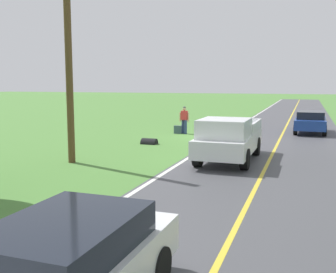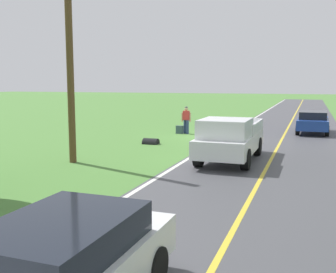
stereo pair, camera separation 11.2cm
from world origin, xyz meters
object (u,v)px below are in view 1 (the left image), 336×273
(pickup_truck_passing, at_px, (228,138))
(sedan_near_oncoming, at_px, (310,121))
(hitchhiker_walking, at_px, (184,118))
(utility_pole_roadside, at_px, (69,59))
(sedan_ahead_same_lane, at_px, (61,271))
(suitcase_carried, at_px, (178,130))

(pickup_truck_passing, distance_m, sedan_near_oncoming, 11.57)
(hitchhiker_walking, distance_m, utility_pole_roadside, 11.00)
(sedan_near_oncoming, bearing_deg, sedan_ahead_same_lane, 82.00)
(hitchhiker_walking, distance_m, sedan_near_oncoming, 8.15)
(hitchhiker_walking, height_order, sedan_ahead_same_lane, hitchhiker_walking)
(utility_pole_roadside, bearing_deg, sedan_ahead_same_lane, 121.90)
(hitchhiker_walking, distance_m, pickup_truck_passing, 9.17)
(sedan_ahead_same_lane, height_order, sedan_near_oncoming, same)
(pickup_truck_passing, distance_m, sedan_ahead_same_lane, 11.90)
(suitcase_carried, height_order, sedan_ahead_same_lane, sedan_ahead_same_lane)
(suitcase_carried, xyz_separation_m, pickup_truck_passing, (-4.74, 7.99, 0.71))
(suitcase_carried, distance_m, sedan_near_oncoming, 8.59)
(suitcase_carried, height_order, sedan_near_oncoming, sedan_near_oncoming)
(sedan_near_oncoming, relative_size, utility_pole_roadside, 0.54)
(sedan_ahead_same_lane, xyz_separation_m, sedan_near_oncoming, (-3.23, -23.00, 0.00))
(utility_pole_roadside, bearing_deg, sedan_near_oncoming, -124.41)
(pickup_truck_passing, bearing_deg, utility_pole_roadside, 21.31)
(sedan_near_oncoming, bearing_deg, hitchhiker_walking, 21.70)
(sedan_near_oncoming, bearing_deg, utility_pole_roadside, 55.59)
(suitcase_carried, bearing_deg, pickup_truck_passing, 27.57)
(pickup_truck_passing, height_order, sedan_near_oncoming, pickup_truck_passing)
(utility_pole_roadside, bearing_deg, pickup_truck_passing, -158.69)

